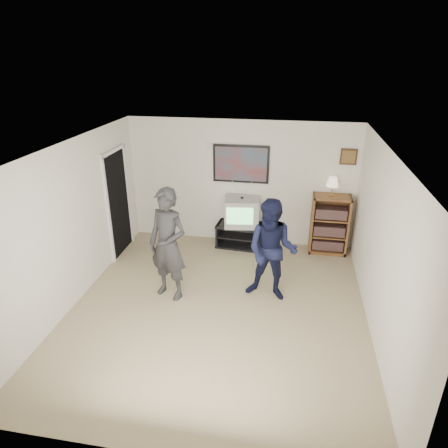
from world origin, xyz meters
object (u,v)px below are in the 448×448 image
(bookshelf, at_px, (329,224))
(person_short, at_px, (272,251))
(person_tall, at_px, (168,245))
(crt_television, at_px, (242,212))
(media_stand, at_px, (240,235))

(bookshelf, height_order, person_short, person_short)
(bookshelf, xyz_separation_m, person_tall, (-2.61, -2.01, 0.33))
(crt_television, bearing_deg, media_stand, 172.93)
(person_tall, relative_size, person_short, 1.10)
(media_stand, bearing_deg, person_short, -62.80)
(bookshelf, height_order, person_tall, person_tall)
(bookshelf, distance_m, person_short, 2.06)
(media_stand, distance_m, person_tall, 2.26)
(bookshelf, distance_m, person_tall, 3.31)
(crt_television, height_order, person_short, person_short)
(bookshelf, xyz_separation_m, person_short, (-1.01, -1.78, 0.25))
(bookshelf, bearing_deg, media_stand, -178.34)
(media_stand, xyz_separation_m, crt_television, (0.02, -0.00, 0.51))
(media_stand, distance_m, crt_television, 0.51)
(crt_television, bearing_deg, person_short, -74.98)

